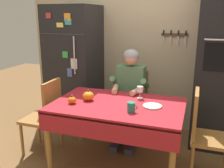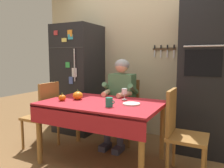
# 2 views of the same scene
# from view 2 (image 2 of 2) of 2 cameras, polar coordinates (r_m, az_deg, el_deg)

# --- Properties ---
(ground_plane) EXTENTS (10.00, 10.00, 0.00)m
(ground_plane) POSITION_cam_2_polar(r_m,az_deg,el_deg) (2.79, -3.65, -20.06)
(ground_plane) COLOR brown
(ground_plane) RESTS_ON ground
(back_wall_assembly) EXTENTS (3.70, 0.13, 2.60)m
(back_wall_assembly) POSITION_cam_2_polar(r_m,az_deg,el_deg) (3.70, 7.68, 7.38)
(back_wall_assembly) COLOR #BCAD89
(back_wall_assembly) RESTS_ON ground
(refrigerator) EXTENTS (0.68, 0.71, 1.80)m
(refrigerator) POSITION_cam_2_polar(r_m,az_deg,el_deg) (3.83, -8.68, 1.36)
(refrigerator) COLOR black
(refrigerator) RESTS_ON ground
(wall_oven) EXTENTS (0.60, 0.64, 2.10)m
(wall_oven) POSITION_cam_2_polar(r_m,az_deg,el_deg) (3.15, 22.83, 2.44)
(wall_oven) COLOR black
(wall_oven) RESTS_ON ground
(dining_table) EXTENTS (1.40, 0.90, 0.74)m
(dining_table) POSITION_cam_2_polar(r_m,az_deg,el_deg) (2.63, -2.90, -6.52)
(dining_table) COLOR #9E6B33
(dining_table) RESTS_ON ground
(chair_behind_person) EXTENTS (0.40, 0.40, 0.93)m
(chair_behind_person) POSITION_cam_2_polar(r_m,az_deg,el_deg) (3.36, 3.48, -6.07)
(chair_behind_person) COLOR brown
(chair_behind_person) RESTS_ON ground
(seated_person) EXTENTS (0.47, 0.55, 1.25)m
(seated_person) POSITION_cam_2_polar(r_m,az_deg,el_deg) (3.15, 2.14, -2.76)
(seated_person) COLOR #38384C
(seated_person) RESTS_ON ground
(chair_left_side) EXTENTS (0.40, 0.40, 0.93)m
(chair_left_side) POSITION_cam_2_polar(r_m,az_deg,el_deg) (3.19, -17.18, -7.08)
(chair_left_side) COLOR #9E6B33
(chair_left_side) RESTS_ON ground
(chair_right_side) EXTENTS (0.40, 0.40, 0.93)m
(chair_right_side) POSITION_cam_2_polar(r_m,az_deg,el_deg) (2.48, 17.32, -11.12)
(chair_right_side) COLOR #9E6B33
(chair_right_side) RESTS_ON ground
(coffee_mug) EXTENTS (0.11, 0.08, 0.10)m
(coffee_mug) POSITION_cam_2_polar(r_m,az_deg,el_deg) (2.36, -0.72, -4.73)
(coffee_mug) COLOR #237F66
(coffee_mug) RESTS_ON dining_table
(wine_glass) EXTENTS (0.07, 0.07, 0.14)m
(wine_glass) POSITION_cam_2_polar(r_m,az_deg,el_deg) (2.75, 3.24, -2.00)
(wine_glass) COLOR white
(wine_glass) RESTS_ON dining_table
(pumpkin_large) EXTENTS (0.09, 0.09, 0.10)m
(pumpkin_large) POSITION_cam_2_polar(r_m,az_deg,el_deg) (2.75, -12.82, -3.48)
(pumpkin_large) COLOR orange
(pumpkin_large) RESTS_ON dining_table
(pumpkin_medium) EXTENTS (0.12, 0.12, 0.12)m
(pumpkin_medium) POSITION_cam_2_polar(r_m,az_deg,el_deg) (2.79, -8.88, -2.96)
(pumpkin_medium) COLOR orange
(pumpkin_medium) RESTS_ON dining_table
(serving_tray) EXTENTS (0.20, 0.20, 0.02)m
(serving_tray) POSITION_cam_2_polar(r_m,az_deg,el_deg) (2.49, 5.04, -5.16)
(serving_tray) COLOR silver
(serving_tray) RESTS_ON dining_table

